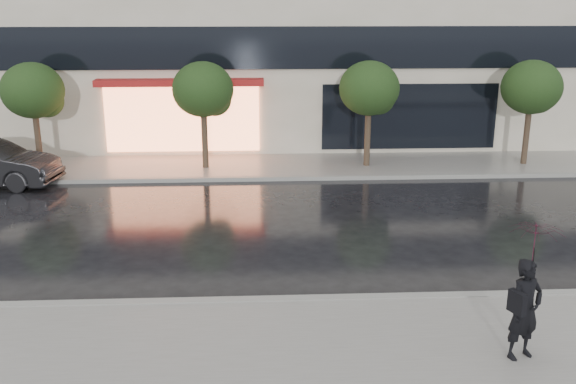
{
  "coord_description": "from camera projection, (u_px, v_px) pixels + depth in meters",
  "views": [
    {
      "loc": [
        -1.07,
        -13.13,
        6.12
      ],
      "look_at": [
        -0.31,
        2.44,
        1.4
      ],
      "focal_mm": 40.0,
      "sensor_mm": 36.0,
      "label": 1
    }
  ],
  "objects": [
    {
      "name": "sidewalk_far",
      "position": [
        286.0,
        166.0,
        24.15
      ],
      "size": [
        60.0,
        3.5,
        0.12
      ],
      "primitive_type": "cube",
      "color": "slate",
      "rests_on": "ground"
    },
    {
      "name": "pedestrian_with_umbrella",
      "position": [
        531.0,
        274.0,
        10.77
      ],
      "size": [
        1.2,
        1.21,
        2.46
      ],
      "rotation": [
        0.0,
        0.0,
        0.4
      ],
      "color": "black",
      "rests_on": "sidewalk_near"
    },
    {
      "name": "tree_mid_east",
      "position": [
        371.0,
        90.0,
        23.25
      ],
      "size": [
        2.2,
        2.2,
        3.99
      ],
      "color": "#33261C",
      "rests_on": "ground"
    },
    {
      "name": "tree_far_east",
      "position": [
        533.0,
        89.0,
        23.53
      ],
      "size": [
        2.2,
        2.2,
        3.99
      ],
      "color": "#33261C",
      "rests_on": "ground"
    },
    {
      "name": "tree_far_west",
      "position": [
        35.0,
        92.0,
        22.7
      ],
      "size": [
        2.2,
        2.2,
        3.99
      ],
      "color": "#33261C",
      "rests_on": "ground"
    },
    {
      "name": "ground",
      "position": [
        307.0,
        283.0,
        14.37
      ],
      "size": [
        120.0,
        120.0,
        0.0
      ],
      "primitive_type": "plane",
      "color": "black",
      "rests_on": "ground"
    },
    {
      "name": "curb_near",
      "position": [
        311.0,
        300.0,
        13.39
      ],
      "size": [
        60.0,
        0.25,
        0.14
      ],
      "primitive_type": "cube",
      "color": "gray",
      "rests_on": "ground"
    },
    {
      "name": "tree_mid_west",
      "position": [
        205.0,
        91.0,
        22.98
      ],
      "size": [
        2.2,
        2.2,
        3.99
      ],
      "color": "#33261C",
      "rests_on": "ground"
    },
    {
      "name": "curb_far",
      "position": [
        289.0,
        178.0,
        22.48
      ],
      "size": [
        60.0,
        0.25,
        0.14
      ],
      "primitive_type": "cube",
      "color": "gray",
      "rests_on": "ground"
    },
    {
      "name": "sidewalk_near",
      "position": [
        321.0,
        358.0,
        11.25
      ],
      "size": [
        60.0,
        4.5,
        0.12
      ],
      "primitive_type": "cube",
      "color": "slate",
      "rests_on": "ground"
    }
  ]
}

